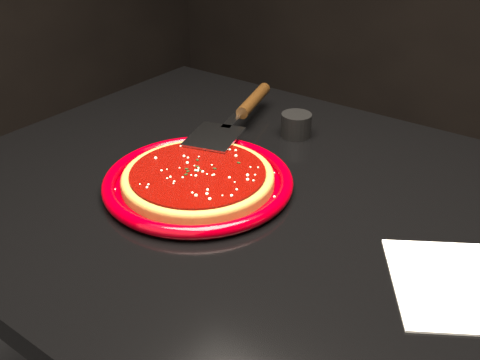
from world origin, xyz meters
The scene contains 9 objects.
plate centered at (-0.18, -0.05, 0.76)m, with size 0.30×0.30×0.02m, color #790008.
pizza_crust centered at (-0.18, -0.05, 0.76)m, with size 0.24×0.24×0.01m, color brown.
pizza_crust_rim centered at (-0.18, -0.05, 0.77)m, with size 0.24×0.24×0.02m, color brown.
pizza_sauce centered at (-0.18, -0.05, 0.77)m, with size 0.21×0.21×0.01m, color #610300.
parmesan_dusting centered at (-0.18, -0.05, 0.78)m, with size 0.21×0.21×0.01m, color #F5EBC3, non-canonical shape.
basil_flecks centered at (-0.18, -0.05, 0.78)m, with size 0.19×0.19×0.00m, color black, non-canonical shape.
pizza_server centered at (-0.24, 0.15, 0.79)m, with size 0.10×0.35×0.03m, color #B2B4B9, non-canonical shape.
napkin_a centered at (0.23, -0.04, 0.75)m, with size 0.17×0.17×0.00m, color white.
ramekin centered at (-0.15, 0.21, 0.77)m, with size 0.06×0.06×0.04m, color black.
Camera 1 is at (0.31, -0.60, 1.19)m, focal length 40.00 mm.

